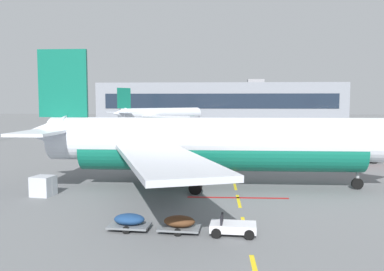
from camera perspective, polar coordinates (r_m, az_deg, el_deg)
The scene contains 7 objects.
apron_paint_markings at distance 46.42m, azimuth 5.54°, elevation -4.56°, with size 8.00×94.49×0.01m.
airliner_foreground at distance 35.05m, azimuth 3.07°, elevation -1.09°, with size 34.68×34.63×12.20m.
airliner_mid_left at distance 118.65m, azimuth -4.51°, elevation 2.94°, with size 27.45×27.28×11.42m.
fuel_service_truck at distance 53.42m, azimuth 22.23°, elevation -1.89°, with size 7.40×4.38×3.14m.
baggage_train at distance 23.61m, azimuth -1.73°, elevation -12.49°, with size 8.69×2.23×1.14m.
uld_cargo_container at distance 34.49m, azimuth -20.51°, elevation -6.78°, with size 1.85×1.82×1.60m.
terminal_satellite at distance 150.36m, azimuth 4.04°, elevation 4.67°, with size 87.93×23.41×15.94m.
Camera 1 is at (16.17, -9.09, 7.55)m, focal length 37.26 mm.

